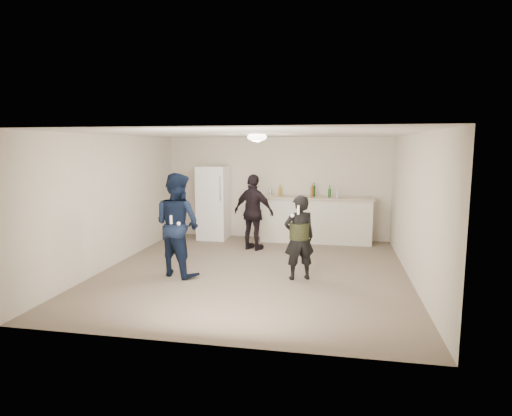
% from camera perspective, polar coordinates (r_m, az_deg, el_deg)
% --- Properties ---
extents(floor, '(6.00, 6.00, 0.00)m').
position_cam_1_polar(floor, '(7.97, -0.27, -8.42)').
color(floor, '#6B5B4C').
rests_on(floor, ground).
extents(ceiling, '(6.00, 6.00, 0.00)m').
position_cam_1_polar(ceiling, '(7.64, -0.28, 9.86)').
color(ceiling, silver).
rests_on(ceiling, wall_back).
extents(wall_back, '(6.00, 0.00, 6.00)m').
position_cam_1_polar(wall_back, '(10.64, 2.80, 2.65)').
color(wall_back, beige).
rests_on(wall_back, floor).
extents(wall_front, '(6.00, 0.00, 6.00)m').
position_cam_1_polar(wall_front, '(4.83, -7.08, -4.17)').
color(wall_front, beige).
rests_on(wall_front, floor).
extents(wall_left, '(0.00, 6.00, 6.00)m').
position_cam_1_polar(wall_left, '(8.65, -18.46, 0.95)').
color(wall_left, beige).
rests_on(wall_left, floor).
extents(wall_right, '(0.00, 6.00, 6.00)m').
position_cam_1_polar(wall_right, '(7.67, 20.32, -0.02)').
color(wall_right, beige).
rests_on(wall_right, floor).
extents(counter, '(2.60, 0.56, 1.05)m').
position_cam_1_polar(counter, '(10.32, 7.96, -1.65)').
color(counter, silver).
rests_on(counter, floor).
extents(counter_top, '(2.68, 0.64, 0.04)m').
position_cam_1_polar(counter_top, '(10.24, 8.03, 1.35)').
color(counter_top, '#C0AD95').
rests_on(counter_top, counter).
extents(fridge, '(0.70, 0.70, 1.80)m').
position_cam_1_polar(fridge, '(10.61, -5.71, 0.71)').
color(fridge, white).
rests_on(fridge, floor).
extents(fridge_handle, '(0.02, 0.02, 0.60)m').
position_cam_1_polar(fridge_handle, '(10.14, -4.81, 2.64)').
color(fridge_handle, silver).
rests_on(fridge_handle, fridge).
extents(ceiling_dome, '(0.36, 0.36, 0.16)m').
position_cam_1_polar(ceiling_dome, '(7.93, 0.14, 9.44)').
color(ceiling_dome, white).
rests_on(ceiling_dome, ceiling).
extents(shaker, '(0.08, 0.08, 0.17)m').
position_cam_1_polar(shaker, '(10.30, 1.92, 2.06)').
color(shaker, silver).
rests_on(shaker, counter_top).
extents(man, '(1.09, 0.99, 1.83)m').
position_cam_1_polar(man, '(7.67, -10.43, -2.19)').
color(man, '#0F2041').
rests_on(man, floor).
extents(woman, '(0.63, 0.52, 1.47)m').
position_cam_1_polar(woman, '(7.37, 5.78, -3.94)').
color(woman, black).
rests_on(woman, floor).
extents(camo_shorts, '(0.34, 0.34, 0.28)m').
position_cam_1_polar(camo_shorts, '(7.35, 5.80, -3.05)').
color(camo_shorts, '#2E3618').
rests_on(camo_shorts, woman).
extents(spectator, '(1.07, 0.74, 1.68)m').
position_cam_1_polar(spectator, '(9.42, -0.32, -0.58)').
color(spectator, black).
rests_on(spectator, floor).
extents(remote_man, '(0.04, 0.04, 0.15)m').
position_cam_1_polar(remote_man, '(7.39, -11.24, -1.53)').
color(remote_man, white).
rests_on(remote_man, man).
extents(nunchuk_man, '(0.07, 0.07, 0.07)m').
position_cam_1_polar(nunchuk_man, '(7.39, -10.27, -2.06)').
color(nunchuk_man, white).
rests_on(nunchuk_man, man).
extents(remote_woman, '(0.04, 0.04, 0.15)m').
position_cam_1_polar(remote_woman, '(7.03, 5.67, -0.25)').
color(remote_woman, silver).
rests_on(remote_woman, woman).
extents(nunchuk_woman, '(0.07, 0.07, 0.07)m').
position_cam_1_polar(nunchuk_woman, '(7.09, 4.87, -0.99)').
color(nunchuk_woman, white).
rests_on(nunchuk_woman, woman).
extents(bottle_cluster, '(1.44, 0.33, 0.26)m').
position_cam_1_polar(bottle_cluster, '(10.24, 7.49, 2.10)').
color(bottle_cluster, silver).
rests_on(bottle_cluster, counter_top).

